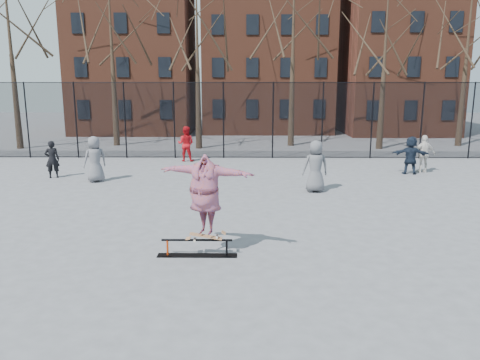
{
  "coord_description": "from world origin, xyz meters",
  "views": [
    {
      "loc": [
        -0.25,
        -11.68,
        4.03
      ],
      "look_at": [
        -0.4,
        1.5,
        1.24
      ],
      "focal_mm": 35.0,
      "sensor_mm": 36.0,
      "label": 1
    }
  ],
  "objects_px": {
    "skater": "(205,196)",
    "bystander_white": "(424,154)",
    "bystander_red": "(186,144)",
    "bystander_extra": "(315,166)",
    "skate_rail": "(197,249)",
    "bystander_navy": "(411,155)",
    "skateboard": "(206,237)",
    "bystander_black": "(52,159)",
    "bystander_grey": "(95,159)"
  },
  "relations": [
    {
      "from": "skater",
      "to": "bystander_red",
      "type": "xyz_separation_m",
      "value": [
        -2.12,
        13.29,
        -0.55
      ]
    },
    {
      "from": "skate_rail",
      "to": "bystander_navy",
      "type": "relative_size",
      "value": 1.12
    },
    {
      "from": "skate_rail",
      "to": "bystander_extra",
      "type": "distance_m",
      "value": 7.58
    },
    {
      "from": "skateboard",
      "to": "bystander_black",
      "type": "height_order",
      "value": "bystander_black"
    },
    {
      "from": "bystander_navy",
      "to": "skateboard",
      "type": "bearing_deg",
      "value": 62.25
    },
    {
      "from": "bystander_navy",
      "to": "bystander_white",
      "type": "bearing_deg",
      "value": -140.96
    },
    {
      "from": "bystander_white",
      "to": "bystander_navy",
      "type": "distance_m",
      "value": 0.82
    },
    {
      "from": "bystander_black",
      "to": "bystander_navy",
      "type": "relative_size",
      "value": 0.94
    },
    {
      "from": "skater",
      "to": "bystander_white",
      "type": "bearing_deg",
      "value": 66.44
    },
    {
      "from": "bystander_black",
      "to": "bystander_navy",
      "type": "bearing_deg",
      "value": 166.68
    },
    {
      "from": "bystander_grey",
      "to": "bystander_navy",
      "type": "relative_size",
      "value": 1.11
    },
    {
      "from": "skater",
      "to": "bystander_black",
      "type": "height_order",
      "value": "skater"
    },
    {
      "from": "skate_rail",
      "to": "bystander_black",
      "type": "xyz_separation_m",
      "value": [
        -7.03,
        9.0,
        0.63
      ]
    },
    {
      "from": "skater",
      "to": "bystander_grey",
      "type": "relative_size",
      "value": 1.22
    },
    {
      "from": "bystander_black",
      "to": "skater",
      "type": "bearing_deg",
      "value": 111.77
    },
    {
      "from": "skater",
      "to": "bystander_extra",
      "type": "bearing_deg",
      "value": 78.99
    },
    {
      "from": "bystander_grey",
      "to": "bystander_navy",
      "type": "height_order",
      "value": "bystander_grey"
    },
    {
      "from": "bystander_grey",
      "to": "bystander_extra",
      "type": "xyz_separation_m",
      "value": [
        8.69,
        -1.68,
        0.03
      ]
    },
    {
      "from": "bystander_white",
      "to": "bystander_grey",
      "type": "bearing_deg",
      "value": 3.87
    },
    {
      "from": "bystander_navy",
      "to": "bystander_extra",
      "type": "height_order",
      "value": "bystander_extra"
    },
    {
      "from": "skate_rail",
      "to": "bystander_white",
      "type": "bearing_deg",
      "value": 48.67
    },
    {
      "from": "bystander_white",
      "to": "bystander_extra",
      "type": "height_order",
      "value": "bystander_extra"
    },
    {
      "from": "skate_rail",
      "to": "bystander_black",
      "type": "bearing_deg",
      "value": 127.99
    },
    {
      "from": "skate_rail",
      "to": "bystander_extra",
      "type": "xyz_separation_m",
      "value": [
        3.72,
        6.56,
        0.8
      ]
    },
    {
      "from": "skater",
      "to": "bystander_extra",
      "type": "relative_size",
      "value": 1.19
    },
    {
      "from": "bystander_grey",
      "to": "bystander_extra",
      "type": "distance_m",
      "value": 8.85
    },
    {
      "from": "skate_rail",
      "to": "bystander_navy",
      "type": "bearing_deg",
      "value": 49.97
    },
    {
      "from": "skateboard",
      "to": "bystander_grey",
      "type": "bearing_deg",
      "value": 122.17
    },
    {
      "from": "bystander_extra",
      "to": "skateboard",
      "type": "bearing_deg",
      "value": 54.83
    },
    {
      "from": "skate_rail",
      "to": "bystander_black",
      "type": "height_order",
      "value": "bystander_black"
    },
    {
      "from": "skate_rail",
      "to": "bystander_red",
      "type": "relative_size",
      "value": 1.05
    },
    {
      "from": "bystander_red",
      "to": "bystander_extra",
      "type": "height_order",
      "value": "bystander_extra"
    },
    {
      "from": "skater",
      "to": "bystander_navy",
      "type": "xyz_separation_m",
      "value": [
        8.19,
        10.01,
        -0.6
      ]
    },
    {
      "from": "bystander_grey",
      "to": "bystander_navy",
      "type": "bearing_deg",
      "value": 153.35
    },
    {
      "from": "bystander_black",
      "to": "bystander_navy",
      "type": "xyz_separation_m",
      "value": [
        15.44,
        1.0,
        0.05
      ]
    },
    {
      "from": "skateboard",
      "to": "skater",
      "type": "xyz_separation_m",
      "value": [
        0.0,
        0.0,
        0.98
      ]
    },
    {
      "from": "bystander_white",
      "to": "bystander_extra",
      "type": "xyz_separation_m",
      "value": [
        -5.42,
        -3.83,
        0.12
      ]
    },
    {
      "from": "bystander_navy",
      "to": "skater",
      "type": "bearing_deg",
      "value": 62.25
    },
    {
      "from": "skateboard",
      "to": "bystander_grey",
      "type": "distance_m",
      "value": 9.74
    },
    {
      "from": "bystander_grey",
      "to": "bystander_navy",
      "type": "xyz_separation_m",
      "value": [
        13.37,
        1.77,
        -0.09
      ]
    },
    {
      "from": "skater",
      "to": "bystander_black",
      "type": "xyz_separation_m",
      "value": [
        -7.24,
        9.0,
        -0.65
      ]
    },
    {
      "from": "skater",
      "to": "bystander_navy",
      "type": "relative_size",
      "value": 1.36
    },
    {
      "from": "skateboard",
      "to": "bystander_extra",
      "type": "height_order",
      "value": "bystander_extra"
    },
    {
      "from": "bystander_extra",
      "to": "bystander_grey",
      "type": "bearing_deg",
      "value": -18.01
    },
    {
      "from": "bystander_red",
      "to": "bystander_extra",
      "type": "xyz_separation_m",
      "value": [
        5.62,
        -6.74,
        0.07
      ]
    },
    {
      "from": "skate_rail",
      "to": "skateboard",
      "type": "distance_m",
      "value": 0.37
    },
    {
      "from": "skater",
      "to": "bystander_black",
      "type": "distance_m",
      "value": 11.57
    },
    {
      "from": "skater",
      "to": "bystander_extra",
      "type": "distance_m",
      "value": 7.45
    },
    {
      "from": "skateboard",
      "to": "bystander_red",
      "type": "xyz_separation_m",
      "value": [
        -2.12,
        13.29,
        0.43
      ]
    },
    {
      "from": "bystander_navy",
      "to": "bystander_extra",
      "type": "relative_size",
      "value": 0.88
    }
  ]
}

